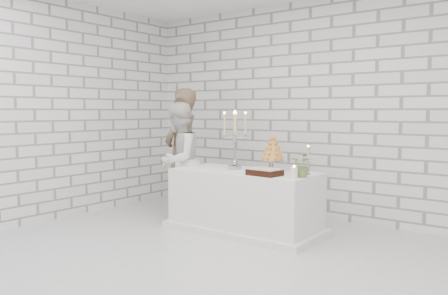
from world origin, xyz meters
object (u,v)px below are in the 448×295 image
(cake_table, at_px, (244,201))
(candelabra, at_px, (235,140))
(groom, at_px, (182,152))
(bride, at_px, (178,161))
(croquembouche, at_px, (273,153))

(cake_table, xyz_separation_m, candelabra, (-0.18, 0.06, 0.74))
(groom, distance_m, bride, 0.27)
(candelabra, bearing_deg, cake_table, -16.96)
(cake_table, distance_m, croquembouche, 0.69)
(bride, xyz_separation_m, candelabra, (0.90, 0.06, 0.32))
(cake_table, relative_size, candelabra, 2.44)
(bride, bearing_deg, cake_table, 74.72)
(bride, relative_size, croquembouche, 3.58)
(cake_table, bearing_deg, croquembouche, 26.87)
(cake_table, bearing_deg, bride, -179.60)
(cake_table, distance_m, candelabra, 0.77)
(cake_table, height_order, croquembouche, croquembouche)
(cake_table, bearing_deg, groom, 170.22)
(cake_table, distance_m, groom, 1.34)
(groom, bearing_deg, croquembouche, 75.56)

